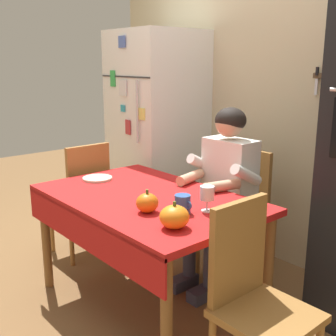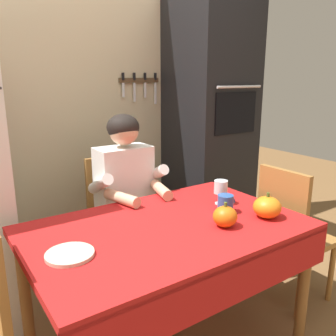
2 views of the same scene
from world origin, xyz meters
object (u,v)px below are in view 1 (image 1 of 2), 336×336
(refrigerator, at_px, (158,135))
(dining_table, at_px, (144,210))
(chair_behind_person, at_px, (239,208))
(coffee_mug, at_px, (183,204))
(pumpkin_large, at_px, (147,203))
(chair_left_side, at_px, (83,195))
(chair_right_side, at_px, (254,293))
(wine_glass, at_px, (207,194))
(serving_tray, at_px, (97,178))
(seated_person, at_px, (223,182))
(pumpkin_medium, at_px, (174,217))

(refrigerator, distance_m, dining_table, 1.32)
(chair_behind_person, height_order, coffee_mug, chair_behind_person)
(chair_behind_person, xyz_separation_m, pumpkin_large, (0.14, -0.95, 0.28))
(refrigerator, relative_size, chair_behind_person, 1.94)
(dining_table, bearing_deg, chair_left_side, 174.92)
(chair_right_side, distance_m, wine_glass, 0.59)
(refrigerator, bearing_deg, chair_behind_person, -4.95)
(serving_tray, bearing_deg, seated_person, 45.07)
(seated_person, height_order, chair_right_side, seated_person)
(chair_behind_person, height_order, pumpkin_large, chair_behind_person)
(wine_glass, bearing_deg, pumpkin_large, -128.56)
(seated_person, distance_m, serving_tray, 0.87)
(seated_person, height_order, pumpkin_large, seated_person)
(refrigerator, xyz_separation_m, chair_left_side, (0.05, -0.80, -0.39))
(chair_right_side, distance_m, serving_tray, 1.44)
(dining_table, relative_size, pumpkin_large, 10.85)
(chair_left_side, relative_size, pumpkin_large, 7.21)
(refrigerator, distance_m, wine_glass, 1.59)
(pumpkin_large, relative_size, serving_tray, 0.63)
(chair_right_side, bearing_deg, pumpkin_large, -172.28)
(chair_left_side, bearing_deg, serving_tray, -13.59)
(chair_behind_person, bearing_deg, chair_left_side, -144.39)
(refrigerator, relative_size, chair_left_side, 1.94)
(dining_table, xyz_separation_m, chair_left_side, (-0.90, 0.08, -0.14))
(chair_right_side, bearing_deg, wine_glass, 160.57)
(dining_table, distance_m, pumpkin_medium, 0.55)
(chair_right_side, relative_size, pumpkin_medium, 6.23)
(serving_tray, bearing_deg, chair_behind_person, 52.64)
(refrigerator, distance_m, chair_right_side, 2.12)
(dining_table, relative_size, chair_left_side, 1.51)
(chair_behind_person, bearing_deg, seated_person, -90.00)
(chair_left_side, bearing_deg, refrigerator, 93.51)
(dining_table, bearing_deg, pumpkin_medium, -21.33)
(refrigerator, xyz_separation_m, coffee_mug, (1.32, -0.90, -0.11))
(chair_behind_person, relative_size, pumpkin_medium, 6.23)
(seated_person, xyz_separation_m, chair_right_side, (0.81, -0.67, -0.23))
(wine_glass, xyz_separation_m, pumpkin_large, (-0.20, -0.26, -0.05))
(chair_behind_person, xyz_separation_m, pumpkin_medium, (0.40, -0.99, 0.29))
(chair_behind_person, distance_m, chair_right_side, 1.18)
(wine_glass, height_order, pumpkin_large, wine_glass)
(dining_table, height_order, wine_glass, wine_glass)
(refrigerator, height_order, chair_left_side, refrigerator)
(coffee_mug, distance_m, serving_tray, 0.89)
(refrigerator, distance_m, coffee_mug, 1.60)
(refrigerator, bearing_deg, pumpkin_large, -41.33)
(pumpkin_medium, bearing_deg, coffee_mug, 126.81)
(chair_right_side, bearing_deg, refrigerator, 152.89)
(coffee_mug, distance_m, pumpkin_medium, 0.22)
(refrigerator, height_order, chair_right_side, refrigerator)
(chair_behind_person, height_order, chair_left_side, same)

